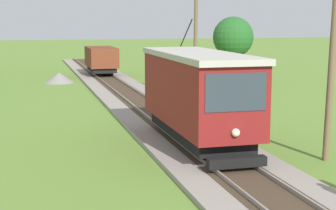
{
  "coord_description": "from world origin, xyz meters",
  "views": [
    {
      "loc": [
        -6.49,
        -7.74,
        5.09
      ],
      "look_at": [
        -0.69,
        14.25,
        1.46
      ],
      "focal_mm": 57.52,
      "sensor_mm": 36.0,
      "label": 1
    }
  ],
  "objects": [
    {
      "name": "utility_pole_mid",
      "position": [
        3.94,
        24.94,
        3.7
      ],
      "size": [
        1.4,
        0.48,
        7.22
      ],
      "color": "brown",
      "rests_on": "ground"
    },
    {
      "name": "red_tram",
      "position": [
        0.0,
        12.27,
        2.19
      ],
      "size": [
        2.6,
        8.54,
        4.79
      ],
      "color": "maroon",
      "rests_on": "rail_right"
    },
    {
      "name": "gravel_pile",
      "position": [
        -3.98,
        36.37,
        0.42
      ],
      "size": [
        2.47,
        2.47,
        0.84
      ],
      "primitive_type": "cone",
      "color": "gray",
      "rests_on": "ground"
    },
    {
      "name": "tree_right_near",
      "position": [
        9.9,
        33.54,
        3.64
      ],
      "size": [
        3.32,
        3.32,
        5.32
      ],
      "color": "#4C3823",
      "rests_on": "ground"
    },
    {
      "name": "freight_car",
      "position": [
        0.0,
        40.21,
        1.56
      ],
      "size": [
        2.4,
        5.2,
        2.31
      ],
      "color": "brown",
      "rests_on": "rail_right"
    },
    {
      "name": "utility_pole_near_tram",
      "position": [
        3.94,
        9.1,
        3.79
      ],
      "size": [
        1.4,
        0.51,
        7.38
      ],
      "color": "brown",
      "rests_on": "ground"
    }
  ]
}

